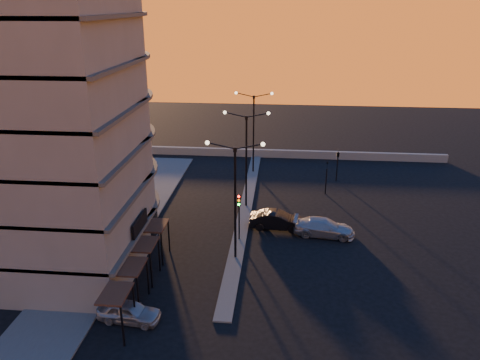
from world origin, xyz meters
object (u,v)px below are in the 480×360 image
Objects in this scene: traffic_light_main at (239,209)px; car_hatchback at (129,312)px; car_sedan at (277,220)px; car_wagon at (324,227)px; streetlamp_mid at (246,152)px.

traffic_light_main is 1.07× the size of car_hatchback.
car_sedan is 4.15m from car_wagon.
traffic_light_main is at bearing -90.00° from streetlamp_mid.
traffic_light_main is 12.80m from car_hatchback.
streetlamp_mid is at bearing 37.50° from car_sedan.
traffic_light_main is 0.88× the size of car_sedan.
traffic_light_main is at bearing 109.79° from car_wagon.
car_sedan is (8.93, 13.80, 0.12)m from car_hatchback.
car_wagon reaches higher than car_hatchback.
traffic_light_main is 0.82× the size of car_wagon.
car_hatchback is 16.44m from car_sedan.
car_hatchback is 0.82× the size of car_sedan.
streetlamp_mid is 1.98× the size of car_sedan.
car_hatchback is at bearing 150.04° from car_sedan.
traffic_light_main reaches higher than car_hatchback.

